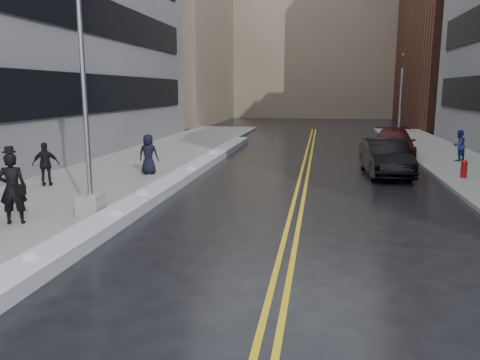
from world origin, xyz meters
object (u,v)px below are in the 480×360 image
at_px(pedestrian_east, 459,145).
at_px(car_black, 386,157).
at_px(fire_hydrant, 464,168).
at_px(pedestrian_d, 46,164).
at_px(pedestrian_c, 148,154).
at_px(traffic_signal, 401,94).
at_px(lamppost, 87,132).
at_px(pedestrian_fedora, 13,188).
at_px(car_maroon, 393,144).

height_order(pedestrian_east, car_black, pedestrian_east).
distance_m(fire_hydrant, pedestrian_d, 16.52).
distance_m(pedestrian_c, car_black, 10.30).
bearing_deg(traffic_signal, pedestrian_d, -129.87).
xyz_separation_m(lamppost, pedestrian_c, (-0.74, 6.59, -1.53)).
relative_size(pedestrian_fedora, pedestrian_c, 1.14).
distance_m(fire_hydrant, traffic_signal, 14.30).
relative_size(pedestrian_c, car_maroon, 0.32).
relative_size(pedestrian_d, pedestrian_east, 1.04).
bearing_deg(car_maroon, pedestrian_c, -138.18).
distance_m(fire_hydrant, car_black, 3.14).
height_order(traffic_signal, pedestrian_east, traffic_signal).
height_order(lamppost, pedestrian_d, lamppost).
height_order(pedestrian_fedora, car_black, pedestrian_fedora).
height_order(fire_hydrant, pedestrian_d, pedestrian_d).
relative_size(fire_hydrant, traffic_signal, 0.12).
bearing_deg(pedestrian_c, car_maroon, -149.67).
bearing_deg(lamppost, pedestrian_c, 96.38).
bearing_deg(car_maroon, pedestrian_fedora, -120.65).
distance_m(pedestrian_c, car_maroon, 13.59).
height_order(traffic_signal, pedestrian_d, traffic_signal).
relative_size(lamppost, pedestrian_c, 4.49).
relative_size(car_black, car_maroon, 0.89).
distance_m(pedestrian_c, pedestrian_east, 15.40).
relative_size(pedestrian_c, pedestrian_d, 1.04).
height_order(fire_hydrant, car_black, car_black).
relative_size(fire_hydrant, pedestrian_east, 0.46).
bearing_deg(car_maroon, pedestrian_d, -135.45).
bearing_deg(pedestrian_east, pedestrian_c, -16.65).
bearing_deg(traffic_signal, car_black, -100.81).
height_order(traffic_signal, car_black, traffic_signal).
bearing_deg(pedestrian_fedora, lamppost, -163.59).
relative_size(pedestrian_fedora, pedestrian_d, 1.18).
distance_m(pedestrian_d, car_black, 13.98).
bearing_deg(fire_hydrant, pedestrian_d, -164.38).
height_order(lamppost, pedestrian_fedora, lamppost).
bearing_deg(car_maroon, traffic_signal, 86.45).
distance_m(fire_hydrant, pedestrian_fedora, 16.67).
xyz_separation_m(traffic_signal, pedestrian_fedora, (-13.37, -23.22, -2.29)).
bearing_deg(pedestrian_c, fire_hydrant, -178.47).
height_order(pedestrian_d, car_maroon, pedestrian_d).
distance_m(traffic_signal, pedestrian_c, 20.01).
xyz_separation_m(lamppost, car_maroon, (10.40, 14.38, -1.75)).
bearing_deg(lamppost, traffic_signal, 61.79).
bearing_deg(pedestrian_d, traffic_signal, -152.56).
height_order(lamppost, pedestrian_c, lamppost).
bearing_deg(fire_hydrant, pedestrian_east, 77.82).
xyz_separation_m(pedestrian_c, car_black, (10.04, 2.32, -0.21)).
distance_m(lamppost, pedestrian_d, 5.30).
relative_size(lamppost, traffic_signal, 1.27).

